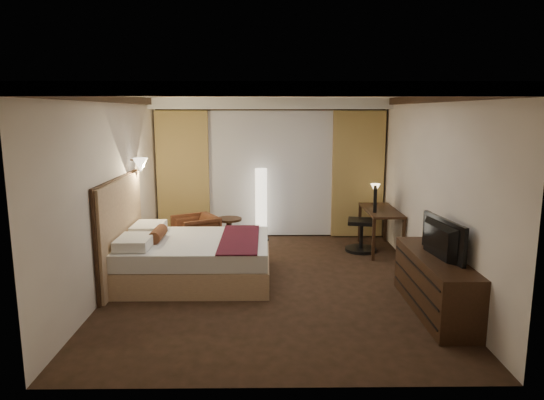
{
  "coord_description": "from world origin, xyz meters",
  "views": [
    {
      "loc": [
        -0.08,
        -6.75,
        2.46
      ],
      "look_at": [
        0.0,
        0.4,
        1.15
      ],
      "focal_mm": 32.0,
      "sensor_mm": 36.0,
      "label": 1
    }
  ],
  "objects_px": {
    "floor_lamp": "(261,204)",
    "dresser": "(435,284)",
    "side_table": "(229,232)",
    "desk": "(380,230)",
    "armchair": "(196,231)",
    "office_chair": "(362,219)",
    "television": "(436,233)",
    "bed": "(196,259)"
  },
  "relations": [
    {
      "from": "floor_lamp",
      "to": "dresser",
      "type": "height_order",
      "value": "floor_lamp"
    },
    {
      "from": "side_table",
      "to": "desk",
      "type": "distance_m",
      "value": 2.75
    },
    {
      "from": "armchair",
      "to": "dresser",
      "type": "bearing_deg",
      "value": 20.72
    },
    {
      "from": "desk",
      "to": "dresser",
      "type": "relative_size",
      "value": 0.71
    },
    {
      "from": "floor_lamp",
      "to": "office_chair",
      "type": "height_order",
      "value": "floor_lamp"
    },
    {
      "from": "office_chair",
      "to": "television",
      "type": "distance_m",
      "value": 2.72
    },
    {
      "from": "side_table",
      "to": "floor_lamp",
      "type": "height_order",
      "value": "floor_lamp"
    },
    {
      "from": "side_table",
      "to": "television",
      "type": "bearing_deg",
      "value": -47.94
    },
    {
      "from": "bed",
      "to": "armchair",
      "type": "bearing_deg",
      "value": 98.46
    },
    {
      "from": "office_chair",
      "to": "television",
      "type": "xyz_separation_m",
      "value": [
        0.37,
        -2.66,
        0.43
      ]
    },
    {
      "from": "floor_lamp",
      "to": "armchair",
      "type": "bearing_deg",
      "value": -148.22
    },
    {
      "from": "dresser",
      "to": "television",
      "type": "distance_m",
      "value": 0.65
    },
    {
      "from": "bed",
      "to": "television",
      "type": "relative_size",
      "value": 2.1
    },
    {
      "from": "desk",
      "to": "dresser",
      "type": "distance_m",
      "value": 2.71
    },
    {
      "from": "desk",
      "to": "television",
      "type": "distance_m",
      "value": 2.79
    },
    {
      "from": "office_chair",
      "to": "dresser",
      "type": "height_order",
      "value": "office_chair"
    },
    {
      "from": "bed",
      "to": "side_table",
      "type": "height_order",
      "value": "bed"
    },
    {
      "from": "side_table",
      "to": "dresser",
      "type": "relative_size",
      "value": 0.28
    },
    {
      "from": "desk",
      "to": "armchair",
      "type": "bearing_deg",
      "value": -179.85
    },
    {
      "from": "desk",
      "to": "side_table",
      "type": "bearing_deg",
      "value": 173.13
    },
    {
      "from": "bed",
      "to": "side_table",
      "type": "xyz_separation_m",
      "value": [
        0.34,
        1.85,
        -0.05
      ]
    },
    {
      "from": "armchair",
      "to": "side_table",
      "type": "height_order",
      "value": "armchair"
    },
    {
      "from": "bed",
      "to": "dresser",
      "type": "xyz_separation_m",
      "value": [
        3.12,
        -1.19,
        0.05
      ]
    },
    {
      "from": "bed",
      "to": "dresser",
      "type": "distance_m",
      "value": 3.34
    },
    {
      "from": "desk",
      "to": "television",
      "type": "relative_size",
      "value": 1.29
    },
    {
      "from": "television",
      "to": "office_chair",
      "type": "bearing_deg",
      "value": 0.27
    },
    {
      "from": "side_table",
      "to": "television",
      "type": "relative_size",
      "value": 0.51
    },
    {
      "from": "bed",
      "to": "desk",
      "type": "height_order",
      "value": "desk"
    },
    {
      "from": "armchair",
      "to": "floor_lamp",
      "type": "height_order",
      "value": "floor_lamp"
    },
    {
      "from": "office_chair",
      "to": "television",
      "type": "relative_size",
      "value": 1.14
    },
    {
      "from": "office_chair",
      "to": "bed",
      "type": "bearing_deg",
      "value": -139.99
    },
    {
      "from": "desk",
      "to": "office_chair",
      "type": "xyz_separation_m",
      "value": [
        -0.35,
        -0.05,
        0.21
      ]
    },
    {
      "from": "floor_lamp",
      "to": "television",
      "type": "xyz_separation_m",
      "value": [
        2.15,
        -3.42,
        0.3
      ]
    },
    {
      "from": "television",
      "to": "dresser",
      "type": "bearing_deg",
      "value": -97.54
    },
    {
      "from": "side_table",
      "to": "television",
      "type": "xyz_separation_m",
      "value": [
        2.75,
        -3.04,
        0.75
      ]
    },
    {
      "from": "armchair",
      "to": "side_table",
      "type": "distance_m",
      "value": 0.67
    },
    {
      "from": "armchair",
      "to": "bed",
      "type": "bearing_deg",
      "value": -21.85
    },
    {
      "from": "television",
      "to": "armchair",
      "type": "bearing_deg",
      "value": 43.23
    },
    {
      "from": "armchair",
      "to": "television",
      "type": "height_order",
      "value": "television"
    },
    {
      "from": "bed",
      "to": "dresser",
      "type": "bearing_deg",
      "value": -20.92
    },
    {
      "from": "office_chair",
      "to": "dresser",
      "type": "relative_size",
      "value": 0.63
    },
    {
      "from": "office_chair",
      "to": "dresser",
      "type": "distance_m",
      "value": 2.7
    }
  ]
}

